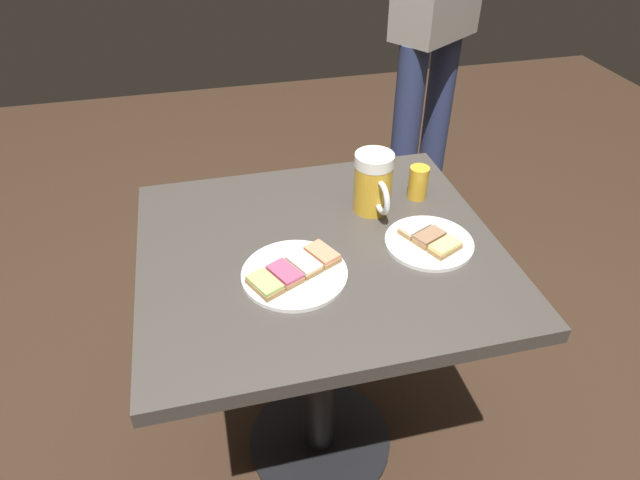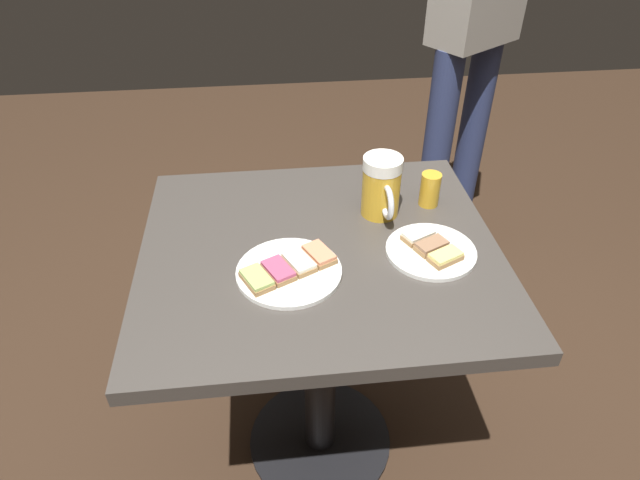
{
  "view_description": "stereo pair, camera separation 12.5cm",
  "coord_description": "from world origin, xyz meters",
  "px_view_note": "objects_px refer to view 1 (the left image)",
  "views": [
    {
      "loc": [
        0.23,
        0.97,
        1.56
      ],
      "look_at": [
        0.0,
        0.0,
        0.8
      ],
      "focal_mm": 30.75,
      "sensor_mm": 36.0,
      "label": 1
    },
    {
      "loc": [
        0.11,
        0.99,
        1.56
      ],
      "look_at": [
        0.0,
        0.0,
        0.8
      ],
      "focal_mm": 30.75,
      "sensor_mm": 36.0,
      "label": 2
    }
  ],
  "objects_px": {
    "patron_standing": "(434,26)",
    "beer_glass_small": "(418,183)",
    "beer_mug": "(374,183)",
    "plate_near": "(429,241)",
    "plate_far": "(294,272)"
  },
  "relations": [
    {
      "from": "plate_far",
      "to": "plate_near",
      "type": "bearing_deg",
      "value": -173.66
    },
    {
      "from": "plate_far",
      "to": "beer_mug",
      "type": "relative_size",
      "value": 1.49
    },
    {
      "from": "beer_mug",
      "to": "beer_glass_small",
      "type": "relative_size",
      "value": 1.77
    },
    {
      "from": "plate_far",
      "to": "patron_standing",
      "type": "distance_m",
      "value": 1.27
    },
    {
      "from": "beer_glass_small",
      "to": "patron_standing",
      "type": "relative_size",
      "value": 0.05
    },
    {
      "from": "patron_standing",
      "to": "beer_glass_small",
      "type": "bearing_deg",
      "value": 32.48
    },
    {
      "from": "plate_far",
      "to": "beer_mug",
      "type": "height_order",
      "value": "beer_mug"
    },
    {
      "from": "plate_far",
      "to": "beer_glass_small",
      "type": "distance_m",
      "value": 0.44
    },
    {
      "from": "plate_near",
      "to": "beer_glass_small",
      "type": "xyz_separation_m",
      "value": [
        -0.05,
        -0.2,
        0.03
      ]
    },
    {
      "from": "plate_far",
      "to": "beer_mug",
      "type": "distance_m",
      "value": 0.32
    },
    {
      "from": "plate_near",
      "to": "plate_far",
      "type": "xyz_separation_m",
      "value": [
        0.33,
        0.04,
        0.0
      ]
    },
    {
      "from": "patron_standing",
      "to": "plate_near",
      "type": "bearing_deg",
      "value": 34.53
    },
    {
      "from": "plate_far",
      "to": "patron_standing",
      "type": "relative_size",
      "value": 0.14
    },
    {
      "from": "beer_glass_small",
      "to": "patron_standing",
      "type": "distance_m",
      "value": 0.88
    },
    {
      "from": "beer_mug",
      "to": "beer_glass_small",
      "type": "bearing_deg",
      "value": -167.87
    }
  ]
}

